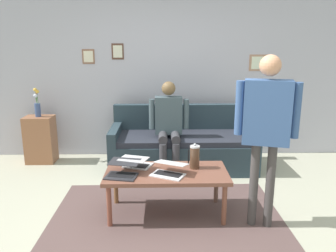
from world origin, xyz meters
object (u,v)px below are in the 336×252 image
Objects in this scene: couch at (183,147)px; laptop_right at (136,163)px; laptop_left at (169,171)px; person_seated at (169,122)px; laptop_center at (123,171)px; french_press at (195,157)px; coffee_table at (167,176)px; side_shelf at (41,139)px; flower_vase at (37,105)px; person_standing at (266,121)px.

laptop_right is (0.58, 1.29, 0.22)m from couch.
person_seated reaches higher than laptop_left.
laptop_center is 1.41× the size of french_press.
coffee_table is 0.36m from french_press.
laptop_center is at bearing 129.47° from side_shelf.
laptop_right is at bearing -3.58° from french_press.
person_seated is at bearing -92.59° from coffee_table.
laptop_left is 0.47m from laptop_center.
side_shelf is at bearing -77.21° from flower_vase.
laptop_center is 0.23× the size of person_standing.
laptop_left is 1.01× the size of laptop_right.
person_standing is at bearing 164.44° from coffee_table.
french_press is at bearing -29.32° from person_standing.
side_shelf is (1.90, -1.67, -0.07)m from coffee_table.
coffee_table is 3.09× the size of laptop_right.
laptop_left is at bearing 81.10° from couch.
french_press is at bearing 91.81° from couch.
coffee_table is at bearing 138.71° from side_shelf.
flower_vase is 3.43m from person_standing.
side_shelf is 1.64× the size of flower_vase.
laptop_left is 2.61m from side_shelf.
person_seated reaches higher than laptop_center.
person_standing is (-2.83, 1.93, 0.72)m from side_shelf.
french_press is at bearing 144.51° from flower_vase.
couch reaches higher than laptop_center.
french_press is 1.14m from person_seated.
person_seated reaches higher than laptop_right.
flower_vase reaches higher than laptop_center.
person_seated is at bearing 166.51° from side_shelf.
laptop_right reaches higher than coffee_table.
laptop_left is at bearing 105.17° from coffee_table.
coffee_table is 0.76× the size of person_standing.
person_standing reaches higher than coffee_table.
laptop_center is 0.90× the size of flower_vase.
french_press is 0.22× the size of person_seated.
person_standing reaches higher than couch.
couch is 1.97m from person_standing.
couch is at bearing -132.28° from person_seated.
laptop_center is (0.71, 1.52, 0.22)m from couch.
person_seated is (-0.03, -1.28, 0.21)m from laptop_left.
side_shelf is at bearing -34.24° from person_standing.
french_press reaches higher than laptop_left.
coffee_table is at bearing 87.41° from person_seated.
person_standing reaches higher than side_shelf.
french_press is 2.72m from side_shelf.
french_press reaches higher than laptop_right.
couch is at bearing -100.34° from coffee_table.
flower_vase is at bearing 102.79° from side_shelf.
side_shelf reaches higher than coffee_table.
couch is 5.29× the size of laptop_center.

